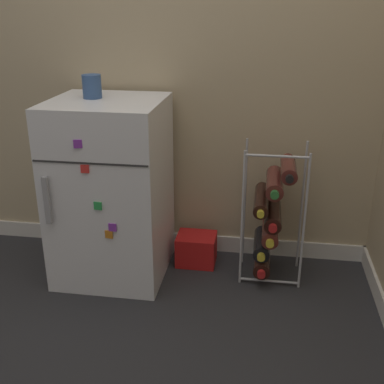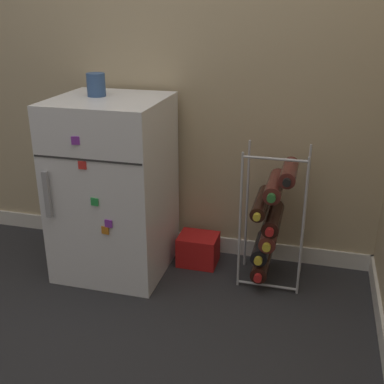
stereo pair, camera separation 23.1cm
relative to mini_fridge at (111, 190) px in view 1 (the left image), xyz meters
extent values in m
plane|color=#28282B|center=(0.49, -0.24, -0.44)|extent=(14.00, 14.00, 0.00)
cube|color=tan|center=(0.49, 0.32, 0.81)|extent=(6.59, 0.06, 2.50)
cube|color=silver|center=(0.49, 0.28, -0.39)|extent=(6.59, 0.01, 0.09)
cube|color=white|center=(0.00, 0.00, 0.00)|extent=(0.52, 0.51, 0.88)
cube|color=#2D2D2D|center=(0.00, -0.26, 0.22)|extent=(0.51, 0.00, 0.01)
cube|color=#9E9EA3|center=(-0.20, -0.27, 0.04)|extent=(0.02, 0.02, 0.22)
cube|color=green|center=(0.02, -0.26, 0.03)|extent=(0.04, 0.01, 0.04)
cube|color=red|center=(-0.02, -0.26, 0.19)|extent=(0.04, 0.01, 0.04)
cube|color=orange|center=(0.06, -0.26, -0.11)|extent=(0.04, 0.01, 0.04)
cube|color=purple|center=(0.08, -0.26, -0.07)|extent=(0.04, 0.01, 0.04)
cube|color=purple|center=(-0.04, -0.26, 0.30)|extent=(0.04, 0.02, 0.04)
cylinder|color=#B2B2B7|center=(0.64, -0.03, -0.10)|extent=(0.01, 0.01, 0.68)
cylinder|color=#B2B2B7|center=(0.93, -0.03, -0.10)|extent=(0.01, 0.01, 0.68)
cylinder|color=#B2B2B7|center=(0.64, 0.17, -0.10)|extent=(0.01, 0.01, 0.68)
cylinder|color=#B2B2B7|center=(0.93, 0.17, -0.10)|extent=(0.01, 0.01, 0.68)
cylinder|color=#B2B2B7|center=(0.78, -0.03, -0.42)|extent=(0.29, 0.01, 0.01)
cylinder|color=#B2B2B7|center=(0.78, -0.03, 0.22)|extent=(0.29, 0.01, 0.01)
cylinder|color=black|center=(0.74, 0.07, -0.35)|extent=(0.08, 0.30, 0.08)
cylinder|color=red|center=(0.74, -0.09, -0.35)|extent=(0.04, 0.02, 0.04)
cylinder|color=black|center=(0.74, 0.07, -0.27)|extent=(0.08, 0.25, 0.08)
cylinder|color=gold|center=(0.74, -0.06, -0.27)|extent=(0.04, 0.02, 0.04)
cylinder|color=#56231E|center=(0.77, 0.07, -0.18)|extent=(0.08, 0.29, 0.08)
cylinder|color=gold|center=(0.77, -0.09, -0.18)|extent=(0.04, 0.02, 0.04)
cylinder|color=black|center=(0.78, 0.07, -0.11)|extent=(0.08, 0.28, 0.08)
cylinder|color=red|center=(0.78, -0.08, -0.11)|extent=(0.04, 0.02, 0.04)
cylinder|color=black|center=(0.72, 0.07, -0.03)|extent=(0.07, 0.31, 0.07)
cylinder|color=gold|center=(0.72, -0.09, -0.03)|extent=(0.03, 0.02, 0.03)
cylinder|color=#56231E|center=(0.78, 0.07, 0.06)|extent=(0.08, 0.28, 0.08)
cylinder|color=#2D7033|center=(0.78, -0.08, 0.06)|extent=(0.04, 0.02, 0.04)
cylinder|color=#56231E|center=(0.84, 0.07, 0.13)|extent=(0.07, 0.25, 0.07)
cylinder|color=black|center=(0.84, -0.07, 0.13)|extent=(0.04, 0.02, 0.04)
cube|color=red|center=(0.40, 0.13, -0.36)|extent=(0.20, 0.16, 0.16)
cylinder|color=#335184|center=(-0.07, 0.03, 0.49)|extent=(0.09, 0.09, 0.11)
camera|label=1|loc=(0.72, -2.09, 0.85)|focal=45.00mm
camera|label=2|loc=(0.95, -2.04, 0.85)|focal=45.00mm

